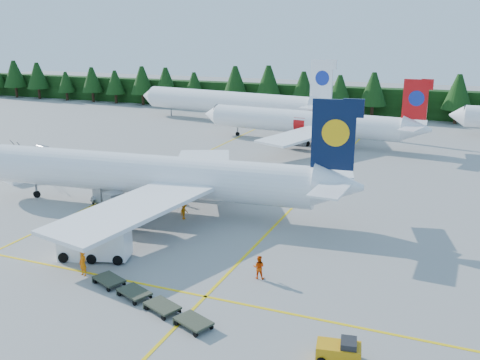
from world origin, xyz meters
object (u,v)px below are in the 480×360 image
at_px(service_truck, 95,243).
at_px(airliner_red, 299,122).
at_px(airstairs, 15,174).
at_px(airliner_navy, 138,174).
at_px(baggage_tug, 340,351).

bearing_deg(service_truck, airliner_red, 71.47).
bearing_deg(airliner_red, service_truck, -86.64).
height_order(airliner_red, airstairs, airliner_red).
bearing_deg(service_truck, airliner_navy, 90.48).
bearing_deg(airliner_red, airstairs, -120.08).
height_order(airstairs, baggage_tug, airstairs).
height_order(airstairs, service_truck, airstairs).
distance_m(airliner_red, airstairs, 44.68).
xyz_separation_m(airliner_navy, airliner_red, (5.91, 39.51, -0.31)).
height_order(airliner_red, service_truck, airliner_red).
distance_m(airliner_navy, baggage_tug, 31.72).
bearing_deg(airliner_red, baggage_tug, -65.92).
relative_size(airliner_red, baggage_tug, 14.32).
bearing_deg(airliner_navy, airstairs, 165.02).
xyz_separation_m(airstairs, service_truck, (23.93, -15.81, 0.53)).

